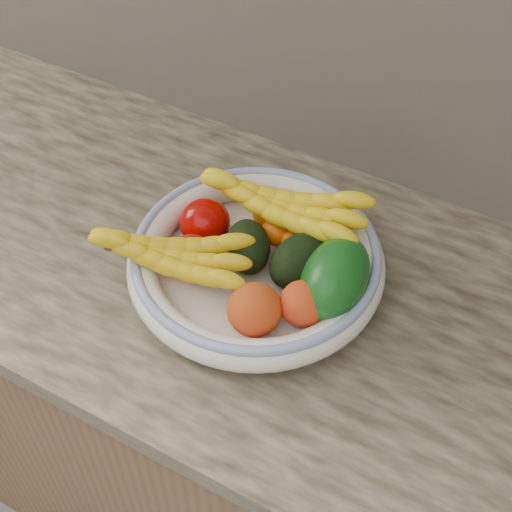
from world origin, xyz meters
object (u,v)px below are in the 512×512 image
object	(u,v)px
fruit_bowl	(256,261)
banana_bunch_back	(282,209)
banana_bunch_front	(171,258)
green_mango	(335,278)

from	to	relation	value
fruit_bowl	banana_bunch_back	world-z (taller)	banana_bunch_back
banana_bunch_back	banana_bunch_front	distance (m)	0.19
green_mango	banana_bunch_back	size ratio (longest dim) A/B	0.51
green_mango	banana_bunch_front	bearing A→B (deg)	-164.93
fruit_bowl	green_mango	bearing A→B (deg)	2.34
green_mango	banana_bunch_front	size ratio (longest dim) A/B	0.58
fruit_bowl	banana_bunch_back	bearing A→B (deg)	90.07
fruit_bowl	banana_bunch_back	xyz separation A→B (m)	(-0.00, 0.08, 0.04)
fruit_bowl	banana_bunch_front	world-z (taller)	banana_bunch_front
fruit_bowl	banana_bunch_front	bearing A→B (deg)	-140.01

